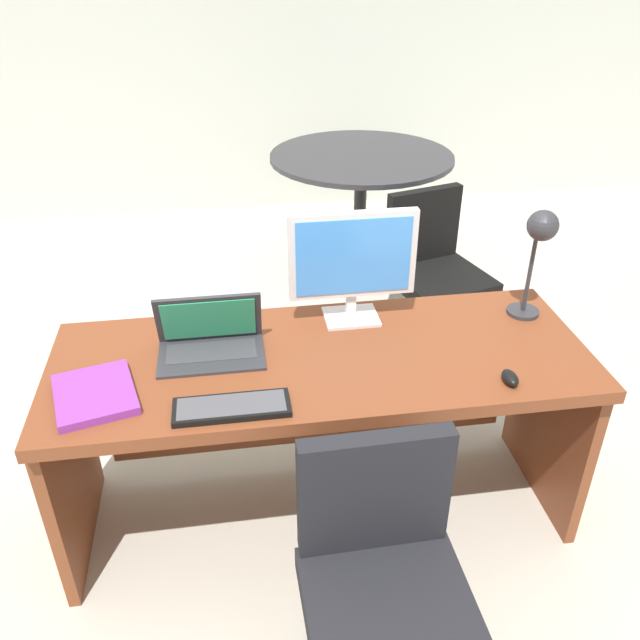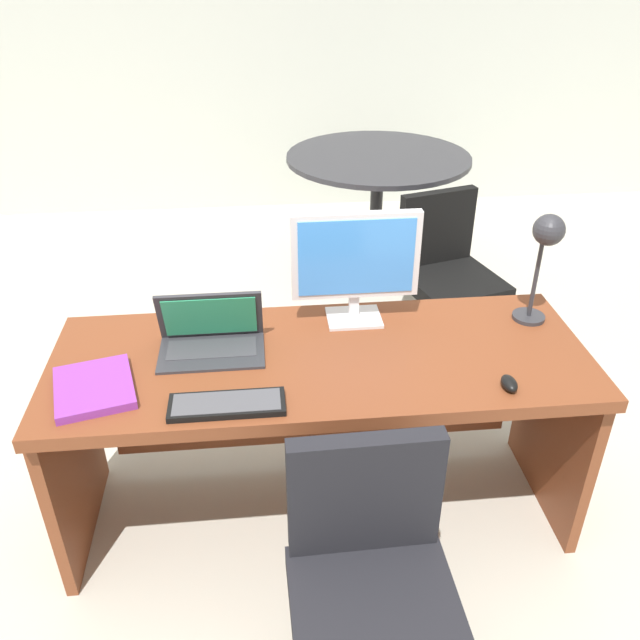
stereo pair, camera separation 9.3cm
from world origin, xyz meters
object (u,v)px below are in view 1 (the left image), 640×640
at_px(office_chair, 384,609).
at_px(meeting_table, 361,185).
at_px(desk, 320,392).
at_px(meeting_chair_near, 435,284).
at_px(mouse, 510,378).
at_px(monitor, 353,260).
at_px(book, 95,394).
at_px(desk_lamp, 539,240).
at_px(laptop, 210,334).
at_px(keyboard, 232,407).

distance_m(office_chair, meeting_table, 2.84).
distance_m(desk, meeting_chair_near, 1.45).
bearing_deg(mouse, monitor, 132.08).
xyz_separation_m(meeting_table, meeting_chair_near, (0.25, -0.86, -0.28)).
bearing_deg(mouse, desk, 153.24).
distance_m(book, meeting_chair_near, 2.10).
xyz_separation_m(monitor, desk_lamp, (0.65, -0.09, 0.07)).
height_order(monitor, office_chair, monitor).
xyz_separation_m(laptop, mouse, (0.95, -0.34, -0.05)).
bearing_deg(laptop, book, -148.55).
relative_size(mouse, book, 0.26).
height_order(mouse, office_chair, office_chair).
relative_size(keyboard, mouse, 4.22).
xyz_separation_m(mouse, desk_lamp, (0.22, 0.39, 0.29)).
relative_size(desk, office_chair, 2.20).
relative_size(keyboard, office_chair, 0.42).
relative_size(desk, monitor, 4.03).
height_order(monitor, mouse, monitor).
bearing_deg(monitor, office_chair, -94.64).
xyz_separation_m(laptop, desk_lamp, (1.17, 0.05, 0.25)).
height_order(laptop, mouse, laptop).
distance_m(desk, monitor, 0.50).
bearing_deg(office_chair, laptop, 119.07).
distance_m(keyboard, mouse, 0.89).
distance_m(laptop, desk_lamp, 1.20).
xyz_separation_m(laptop, meeting_chair_near, (1.19, 1.13, -0.49)).
height_order(desk, book, book).
xyz_separation_m(monitor, keyboard, (-0.46, -0.48, -0.23)).
relative_size(desk_lamp, meeting_table, 0.37).
distance_m(desk, mouse, 0.68).
distance_m(laptop, book, 0.43).
height_order(monitor, desk_lamp, desk_lamp).
relative_size(laptop, desk_lamp, 0.84).
bearing_deg(keyboard, desk_lamp, 19.60).
distance_m(desk, book, 0.78).
distance_m(laptop, meeting_chair_near, 1.71).
xyz_separation_m(keyboard, meeting_chair_near, (1.13, 1.47, -0.44)).
bearing_deg(laptop, desk, -7.17).
bearing_deg(desk, monitor, 51.37).
relative_size(meeting_table, meeting_chair_near, 1.41).
distance_m(desk, office_chair, 0.78).
bearing_deg(book, laptop, 31.45).
distance_m(keyboard, meeting_chair_near, 1.91).
bearing_deg(meeting_table, keyboard, -110.78).
relative_size(office_chair, meeting_chair_near, 1.03).
xyz_separation_m(laptop, meeting_table, (0.94, 1.99, -0.21)).
bearing_deg(meeting_chair_near, meeting_table, 106.08).
relative_size(monitor, desk_lamp, 1.08).
distance_m(monitor, office_chair, 1.14).
bearing_deg(book, desk, 13.33).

